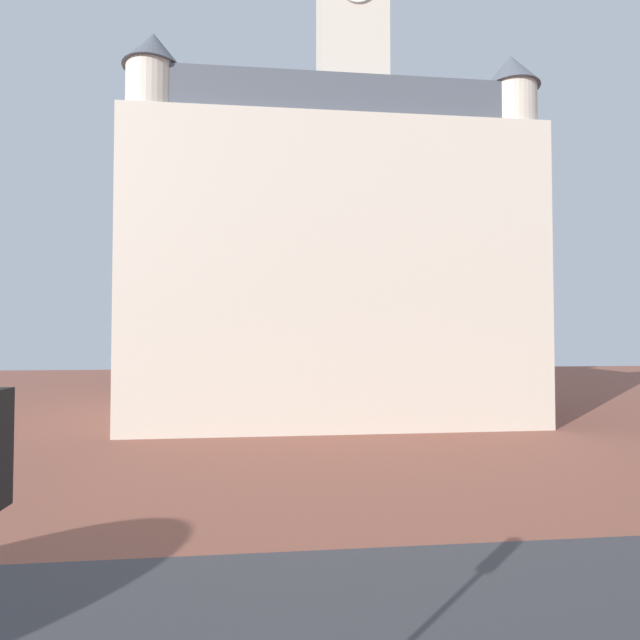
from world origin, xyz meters
TOP-DOWN VIEW (x-y plane):
  - ground_plane at (0.00, 10.00)m, footprint 120.00×120.00m
  - landmark_building at (2.31, 30.21)m, footprint 23.53×14.32m

SIDE VIEW (x-z plane):
  - ground_plane at x=0.00m, z-range 0.00..0.00m
  - landmark_building at x=2.31m, z-range -7.25..27.93m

